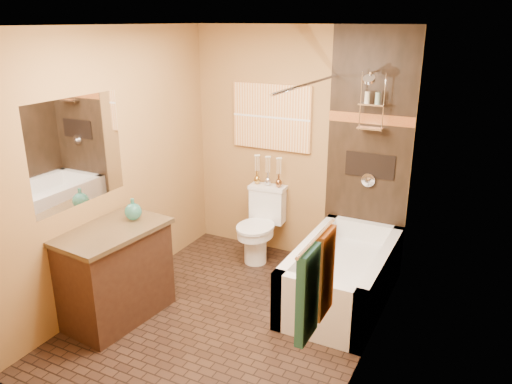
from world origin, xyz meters
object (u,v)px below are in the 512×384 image
Objects in this scene: bathtub at (342,279)px; toilet at (260,224)px; vanity at (114,273)px; sunset_painting at (272,117)px.

toilet is at bearing 157.14° from bathtub.
vanity is at bearing -145.98° from bathtub.
toilet is 0.79× the size of vanity.
sunset_painting is 1.18m from toilet.
toilet is 1.74m from vanity.
bathtub is 2.09m from vanity.
sunset_painting is 1.13× the size of toilet.
sunset_painting is 0.60× the size of bathtub.
sunset_painting is 1.87m from bathtub.
toilet is (-1.09, 0.46, 0.18)m from bathtub.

